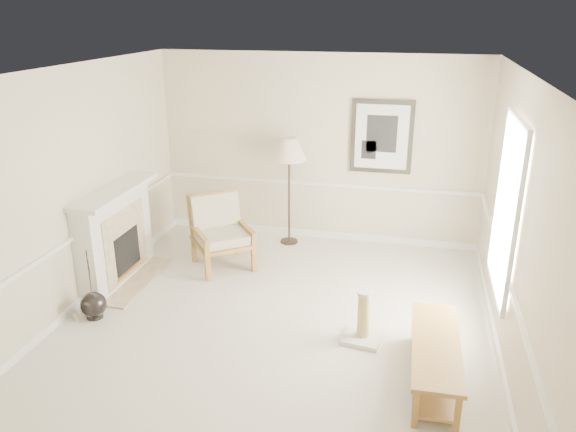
% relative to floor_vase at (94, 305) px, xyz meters
% --- Properties ---
extents(ground, '(5.50, 5.50, 0.00)m').
position_rel_floor_vase_xyz_m(ground, '(2.15, 0.38, -0.16)').
color(ground, silver).
rests_on(ground, ground).
extents(room, '(5.04, 5.54, 2.92)m').
position_rel_floor_vase_xyz_m(room, '(2.29, 0.46, 1.70)').
color(room, beige).
rests_on(room, ground).
extents(fireplace, '(0.64, 1.64, 1.31)m').
position_rel_floor_vase_xyz_m(fireplace, '(-0.19, 0.98, 0.48)').
color(fireplace, white).
rests_on(fireplace, ground).
extents(floor_vase, '(0.31, 0.31, 0.90)m').
position_rel_floor_vase_xyz_m(floor_vase, '(0.00, 0.00, 0.00)').
color(floor_vase, black).
rests_on(floor_vase, ground).
extents(armchair, '(1.10, 1.11, 1.01)m').
position_rel_floor_vase_xyz_m(armchair, '(0.97, 1.80, 0.38)').
color(armchair, olive).
rests_on(armchair, ground).
extents(floor_lamp, '(0.68, 0.68, 1.68)m').
position_rel_floor_vase_xyz_m(floor_lamp, '(1.76, 2.78, 1.30)').
color(floor_lamp, black).
rests_on(floor_lamp, ground).
extents(bench, '(0.49, 1.56, 0.44)m').
position_rel_floor_vase_xyz_m(bench, '(3.95, -0.34, 0.13)').
color(bench, olive).
rests_on(bench, ground).
extents(scratching_post, '(0.48, 0.48, 0.60)m').
position_rel_floor_vase_xyz_m(scratching_post, '(3.19, 0.25, 0.02)').
color(scratching_post, silver).
rests_on(scratching_post, ground).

